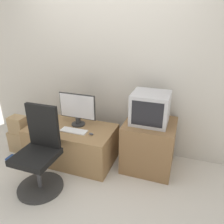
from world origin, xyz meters
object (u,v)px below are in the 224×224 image
keyboard (74,131)px  crt_tv (150,108)px  book (13,158)px  mouse (91,134)px  office_chair (39,156)px  cardboard_box_lower (21,141)px  main_monitor (77,109)px

keyboard → crt_tv: bearing=17.2°
keyboard → book: (-0.93, -0.23, -0.51)m
mouse → book: size_ratio=0.36×
office_chair → keyboard: bearing=72.7°
crt_tv → cardboard_box_lower: bearing=-171.4°
keyboard → crt_tv: size_ratio=0.79×
mouse → cardboard_box_lower: mouse is taller
office_chair → book: size_ratio=5.79×
office_chair → book: 0.92m
keyboard → mouse: size_ratio=5.75×
keyboard → book: bearing=-166.3°
main_monitor → cardboard_box_lower: bearing=-168.1°
office_chair → cardboard_box_lower: (-0.78, 0.55, -0.26)m
book → keyboard: bearing=13.7°
keyboard → crt_tv: crt_tv is taller
mouse → office_chair: office_chair is taller
book → mouse: bearing=9.9°
keyboard → main_monitor: bearing=100.3°
main_monitor → office_chair: 0.82m
cardboard_box_lower → office_chair: bearing=-34.8°
main_monitor → book: (-0.89, -0.43, -0.75)m
crt_tv → main_monitor: bearing=-174.6°
keyboard → cardboard_box_lower: keyboard is taller
keyboard → office_chair: (-0.17, -0.54, -0.09)m
office_chair → book: (-0.76, 0.31, -0.42)m
crt_tv → cardboard_box_lower: size_ratio=1.36×
main_monitor → crt_tv: size_ratio=1.16×
main_monitor → book: 1.24m
main_monitor → office_chair: (-0.13, -0.74, -0.33)m
keyboard → cardboard_box_lower: size_ratio=1.08×
crt_tv → cardboard_box_lower: 2.05m
main_monitor → keyboard: bearing=-79.7°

